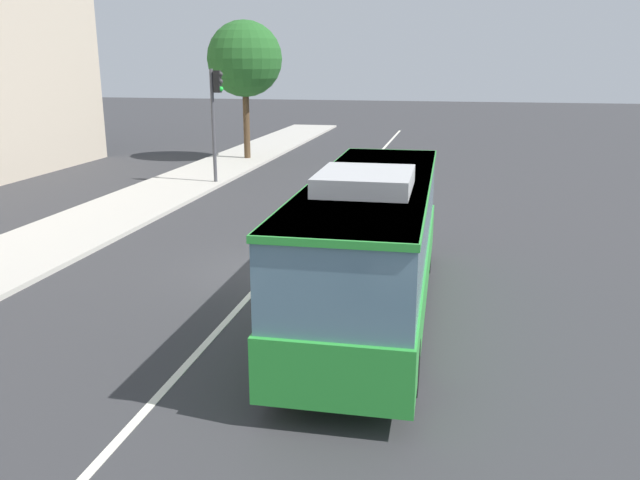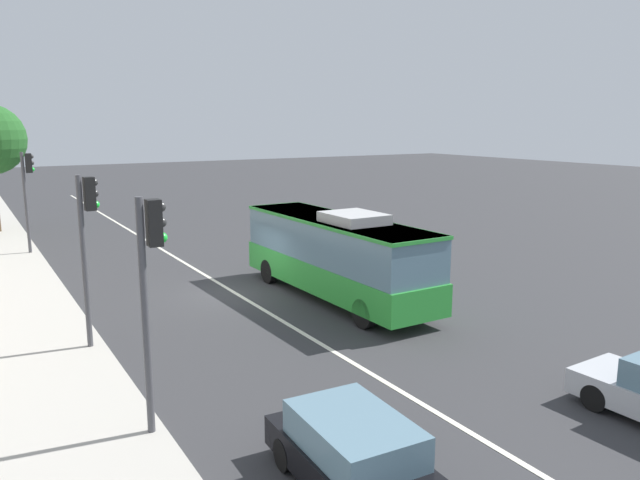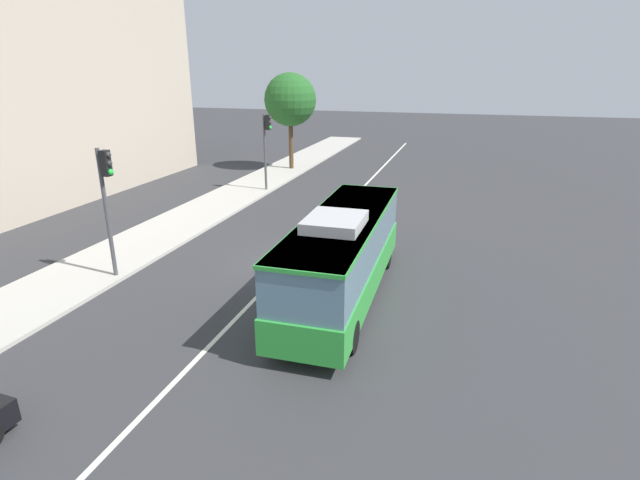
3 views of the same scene
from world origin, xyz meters
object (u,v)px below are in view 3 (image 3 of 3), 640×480
(transit_bus, at_px, (343,252))
(traffic_light_mid_block, at_px, (267,139))
(traffic_light_far_corner, at_px, (107,192))
(street_tree_kerbside_left, at_px, (290,100))

(transit_bus, xyz_separation_m, traffic_light_mid_block, (14.55, 9.01, 1.75))
(transit_bus, relative_size, traffic_light_mid_block, 1.93)
(transit_bus, bearing_deg, traffic_light_mid_block, 30.85)
(traffic_light_far_corner, relative_size, street_tree_kerbside_left, 0.67)
(traffic_light_mid_block, bearing_deg, transit_bus, -58.45)
(transit_bus, distance_m, street_tree_kerbside_left, 24.72)
(traffic_light_mid_block, xyz_separation_m, street_tree_kerbside_left, (7.68, 1.13, 2.07))
(traffic_light_mid_block, height_order, traffic_light_far_corner, same)
(traffic_light_far_corner, height_order, street_tree_kerbside_left, street_tree_kerbside_left)
(traffic_light_far_corner, bearing_deg, street_tree_kerbside_left, 89.24)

